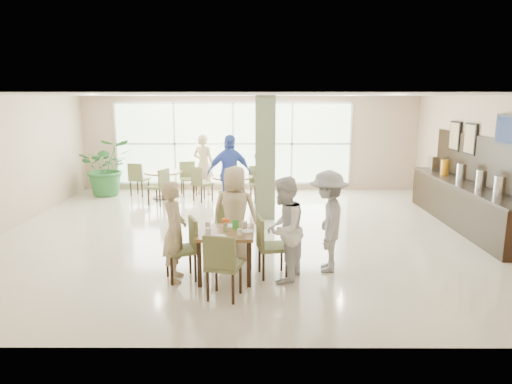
{
  "coord_description": "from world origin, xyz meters",
  "views": [
    {
      "loc": [
        0.23,
        -9.14,
        2.74
      ],
      "look_at": [
        0.2,
        -1.2,
        1.1
      ],
      "focal_mm": 32.0,
      "sensor_mm": 36.0,
      "label": 1
    }
  ],
  "objects_px": {
    "adult_b": "(263,175)",
    "adult_a": "(229,173)",
    "buffet_counter": "(464,201)",
    "teen_right": "(284,229)",
    "round_table_left": "(163,178)",
    "teen_standing": "(328,221)",
    "adult_standing": "(204,165)",
    "round_table_right": "(233,183)",
    "teen_left": "(174,231)",
    "teen_far": "(235,213)",
    "potted_plant": "(107,167)",
    "main_table": "(226,238)"
  },
  "relations": [
    {
      "from": "adult_b",
      "to": "adult_a",
      "type": "bearing_deg",
      "value": -51.02
    },
    {
      "from": "buffet_counter",
      "to": "teen_right",
      "type": "height_order",
      "value": "buffet_counter"
    },
    {
      "from": "round_table_left",
      "to": "teen_standing",
      "type": "bearing_deg",
      "value": -55.31
    },
    {
      "from": "round_table_left",
      "to": "adult_b",
      "type": "distance_m",
      "value": 2.86
    },
    {
      "from": "adult_standing",
      "to": "teen_right",
      "type": "bearing_deg",
      "value": 129.1
    },
    {
      "from": "teen_standing",
      "to": "round_table_right",
      "type": "bearing_deg",
      "value": -152.55
    },
    {
      "from": "round_table_right",
      "to": "round_table_left",
      "type": "bearing_deg",
      "value": 158.94
    },
    {
      "from": "teen_standing",
      "to": "adult_b",
      "type": "distance_m",
      "value": 4.74
    },
    {
      "from": "round_table_left",
      "to": "teen_standing",
      "type": "relative_size",
      "value": 0.63
    },
    {
      "from": "teen_left",
      "to": "teen_far",
      "type": "bearing_deg",
      "value": -47.44
    },
    {
      "from": "round_table_left",
      "to": "round_table_right",
      "type": "distance_m",
      "value": 2.11
    },
    {
      "from": "teen_standing",
      "to": "teen_right",
      "type": "bearing_deg",
      "value": -54.32
    },
    {
      "from": "potted_plant",
      "to": "teen_far",
      "type": "bearing_deg",
      "value": -53.4
    },
    {
      "from": "teen_standing",
      "to": "adult_standing",
      "type": "bearing_deg",
      "value": -149.09
    },
    {
      "from": "buffet_counter",
      "to": "teen_far",
      "type": "distance_m",
      "value": 5.29
    },
    {
      "from": "buffet_counter",
      "to": "teen_standing",
      "type": "distance_m",
      "value": 4.27
    },
    {
      "from": "main_table",
      "to": "adult_b",
      "type": "bearing_deg",
      "value": 82.9
    },
    {
      "from": "adult_standing",
      "to": "main_table",
      "type": "bearing_deg",
      "value": 121.62
    },
    {
      "from": "teen_right",
      "to": "adult_a",
      "type": "bearing_deg",
      "value": -145.45
    },
    {
      "from": "potted_plant",
      "to": "adult_a",
      "type": "height_order",
      "value": "adult_a"
    },
    {
      "from": "teen_right",
      "to": "round_table_left",
      "type": "bearing_deg",
      "value": -132.15
    },
    {
      "from": "main_table",
      "to": "round_table_left",
      "type": "distance_m",
      "value": 6.1
    },
    {
      "from": "main_table",
      "to": "teen_right",
      "type": "bearing_deg",
      "value": -5.0
    },
    {
      "from": "teen_far",
      "to": "buffet_counter",
      "type": "bearing_deg",
      "value": -149.3
    },
    {
      "from": "round_table_right",
      "to": "teen_standing",
      "type": "relative_size",
      "value": 0.65
    },
    {
      "from": "teen_far",
      "to": "teen_standing",
      "type": "xyz_separation_m",
      "value": [
        1.51,
        -0.56,
        0.0
      ]
    },
    {
      "from": "round_table_left",
      "to": "adult_a",
      "type": "relative_size",
      "value": 0.55
    },
    {
      "from": "round_table_left",
      "to": "teen_left",
      "type": "bearing_deg",
      "value": -76.78
    },
    {
      "from": "buffet_counter",
      "to": "adult_standing",
      "type": "relative_size",
      "value": 2.69
    },
    {
      "from": "teen_left",
      "to": "adult_a",
      "type": "distance_m",
      "value": 4.34
    },
    {
      "from": "potted_plant",
      "to": "teen_standing",
      "type": "relative_size",
      "value": 0.99
    },
    {
      "from": "teen_left",
      "to": "adult_a",
      "type": "relative_size",
      "value": 0.82
    },
    {
      "from": "round_table_left",
      "to": "teen_far",
      "type": "distance_m",
      "value": 5.33
    },
    {
      "from": "adult_b",
      "to": "adult_standing",
      "type": "distance_m",
      "value": 2.1
    },
    {
      "from": "main_table",
      "to": "teen_standing",
      "type": "distance_m",
      "value": 1.65
    },
    {
      "from": "buffet_counter",
      "to": "teen_far",
      "type": "bearing_deg",
      "value": -156.81
    },
    {
      "from": "adult_b",
      "to": "adult_standing",
      "type": "height_order",
      "value": "adult_standing"
    },
    {
      "from": "adult_a",
      "to": "buffet_counter",
      "type": "bearing_deg",
      "value": -33.43
    },
    {
      "from": "round_table_left",
      "to": "adult_standing",
      "type": "height_order",
      "value": "adult_standing"
    },
    {
      "from": "main_table",
      "to": "teen_right",
      "type": "xyz_separation_m",
      "value": [
        0.88,
        -0.08,
        0.16
      ]
    },
    {
      "from": "teen_left",
      "to": "adult_a",
      "type": "height_order",
      "value": "adult_a"
    },
    {
      "from": "round_table_left",
      "to": "adult_b",
      "type": "xyz_separation_m",
      "value": [
        2.75,
        -0.76,
        0.22
      ]
    },
    {
      "from": "main_table",
      "to": "buffet_counter",
      "type": "xyz_separation_m",
      "value": [
        4.96,
        2.96,
        -0.09
      ]
    },
    {
      "from": "adult_standing",
      "to": "teen_far",
      "type": "bearing_deg",
      "value": 124.21
    },
    {
      "from": "teen_standing",
      "to": "adult_a",
      "type": "distance_m",
      "value": 4.3
    },
    {
      "from": "teen_far",
      "to": "teen_standing",
      "type": "bearing_deg",
      "value": 167.24
    },
    {
      "from": "teen_standing",
      "to": "teen_far",
      "type": "bearing_deg",
      "value": -103.65
    },
    {
      "from": "main_table",
      "to": "adult_a",
      "type": "distance_m",
      "value": 4.24
    },
    {
      "from": "main_table",
      "to": "potted_plant",
      "type": "height_order",
      "value": "potted_plant"
    },
    {
      "from": "teen_left",
      "to": "teen_standing",
      "type": "xyz_separation_m",
      "value": [
        2.37,
        0.4,
        0.05
      ]
    }
  ]
}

